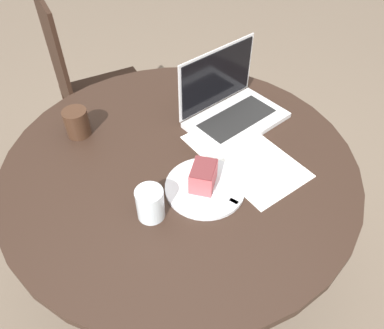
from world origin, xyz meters
name	(u,v)px	position (x,y,z in m)	size (l,w,h in m)	color
ground_plane	(184,276)	(0.00, 0.00, 0.00)	(12.00, 12.00, 0.00)	#6B5B4C
dining_table	(181,194)	(0.00, 0.00, 0.59)	(1.12, 1.12, 0.75)	black
chair	(93,93)	(-0.77, -0.36, 0.52)	(0.54, 0.54, 1.01)	black
paper_document	(245,156)	(0.01, 0.21, 0.75)	(0.45, 0.39, 0.00)	white
plate	(205,187)	(0.13, 0.06, 0.76)	(0.24, 0.24, 0.01)	silver
cake_slice	(203,176)	(0.12, 0.06, 0.80)	(0.11, 0.10, 0.07)	#B74C51
fork	(218,193)	(0.17, 0.09, 0.77)	(0.13, 0.14, 0.00)	silver
coffee_glass	(77,123)	(-0.17, -0.33, 0.80)	(0.08, 0.08, 0.09)	#3D2619
water_glass	(150,204)	(0.21, -0.10, 0.80)	(0.08, 0.08, 0.10)	silver
laptop	(231,108)	(-0.19, 0.20, 0.80)	(0.37, 0.40, 0.24)	silver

